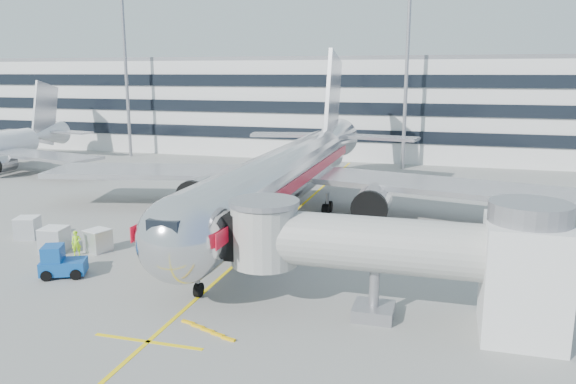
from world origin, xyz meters
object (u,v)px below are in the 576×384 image
(cargo_container_right, at_px, (28,228))
(cargo_container_front, at_px, (98,240))
(cargo_container_left, at_px, (54,239))
(baggage_tug, at_px, (60,263))
(belt_loader, at_px, (180,251))
(main_jet, at_px, (288,172))
(ramp_worker, at_px, (76,243))

(cargo_container_right, distance_m, cargo_container_front, 7.58)
(cargo_container_left, distance_m, cargo_container_right, 4.97)
(baggage_tug, xyz_separation_m, cargo_container_left, (-3.88, 4.36, 0.02))
(belt_loader, relative_size, baggage_tug, 1.38)
(cargo_container_left, xyz_separation_m, cargo_container_front, (3.07, 0.99, -0.10))
(belt_loader, bearing_deg, cargo_container_right, 174.98)
(cargo_container_front, bearing_deg, cargo_container_right, 169.84)
(belt_loader, xyz_separation_m, cargo_container_front, (-6.72, -0.09, 0.25))
(main_jet, relative_size, cargo_container_right, 24.21)
(belt_loader, relative_size, cargo_container_right, 2.13)
(belt_loader, relative_size, ramp_worker, 2.40)
(cargo_container_front, bearing_deg, ramp_worker, -124.35)
(main_jet, relative_size, baggage_tug, 15.66)
(main_jet, relative_size, belt_loader, 11.37)
(baggage_tug, xyz_separation_m, cargo_container_right, (-8.27, 6.68, -0.03))
(main_jet, distance_m, cargo_container_right, 22.50)
(baggage_tug, relative_size, cargo_container_right, 1.55)
(ramp_worker, bearing_deg, cargo_container_left, 137.25)
(cargo_container_right, xyz_separation_m, cargo_container_front, (7.46, -1.34, -0.05))
(baggage_tug, bearing_deg, cargo_container_right, 141.06)
(main_jet, height_order, cargo_container_front, main_jet)
(cargo_container_left, bearing_deg, main_jet, 46.15)
(ramp_worker, bearing_deg, cargo_container_right, 123.99)
(main_jet, height_order, ramp_worker, main_jet)
(belt_loader, xyz_separation_m, cargo_container_right, (-14.18, 1.25, 0.30))
(belt_loader, bearing_deg, ramp_worker, -169.46)
(baggage_tug, relative_size, cargo_container_left, 1.65)
(cargo_container_left, height_order, ramp_worker, cargo_container_left)
(cargo_container_right, relative_size, cargo_container_front, 1.06)
(main_jet, bearing_deg, cargo_container_right, -146.25)
(belt_loader, bearing_deg, main_jet, 72.38)
(baggage_tug, relative_size, ramp_worker, 1.74)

